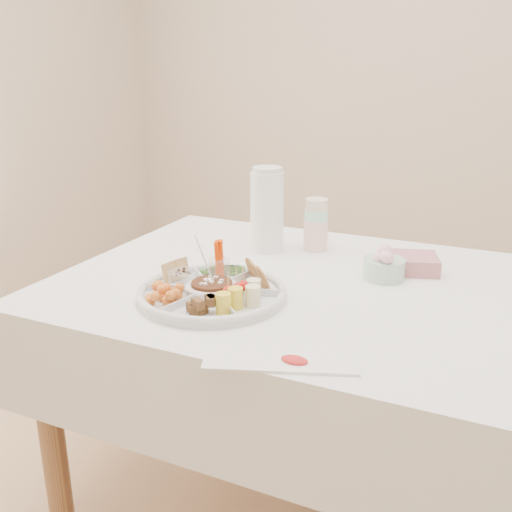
% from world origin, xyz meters
% --- Properties ---
extents(floor, '(4.00, 4.00, 0.00)m').
position_xyz_m(floor, '(0.00, 0.00, 0.00)').
color(floor, tan).
rests_on(floor, ground).
extents(wall_back, '(4.00, 0.02, 2.70)m').
position_xyz_m(wall_back, '(0.00, 2.00, 1.35)').
color(wall_back, beige).
rests_on(wall_back, ground).
extents(dining_table, '(1.52, 1.02, 0.76)m').
position_xyz_m(dining_table, '(0.00, 0.00, 0.38)').
color(dining_table, white).
rests_on(dining_table, floor).
extents(party_tray, '(0.47, 0.47, 0.04)m').
position_xyz_m(party_tray, '(-0.26, -0.22, 0.78)').
color(party_tray, white).
rests_on(party_tray, dining_table).
extents(bean_dip, '(0.13, 0.13, 0.04)m').
position_xyz_m(bean_dip, '(-0.26, -0.22, 0.79)').
color(bean_dip, '#56351A').
rests_on(bean_dip, party_tray).
extents(tortillas, '(0.12, 0.12, 0.06)m').
position_xyz_m(tortillas, '(-0.17, -0.12, 0.80)').
color(tortillas, '#A57433').
rests_on(tortillas, party_tray).
extents(carrot_cucumber, '(0.15, 0.15, 0.11)m').
position_xyz_m(carrot_cucumber, '(-0.30, -0.09, 0.82)').
color(carrot_cucumber, '#FC4200').
rests_on(carrot_cucumber, party_tray).
extents(pita_raisins, '(0.14, 0.14, 0.06)m').
position_xyz_m(pita_raisins, '(-0.39, -0.19, 0.80)').
color(pita_raisins, '#E4BB67').
rests_on(pita_raisins, party_tray).
extents(cherries, '(0.14, 0.14, 0.05)m').
position_xyz_m(cherries, '(-0.35, -0.31, 0.79)').
color(cherries, '#F2963E').
rests_on(cherries, party_tray).
extents(granola_chunks, '(0.11, 0.11, 0.04)m').
position_xyz_m(granola_chunks, '(-0.22, -0.34, 0.79)').
color(granola_chunks, brown).
rests_on(granola_chunks, party_tray).
extents(banana_tomato, '(0.15, 0.15, 0.10)m').
position_xyz_m(banana_tomato, '(-0.13, -0.25, 0.82)').
color(banana_tomato, '#E8C874').
rests_on(banana_tomato, party_tray).
extents(cup_stack, '(0.09, 0.09, 0.22)m').
position_xyz_m(cup_stack, '(-0.15, 0.29, 0.87)').
color(cup_stack, beige).
rests_on(cup_stack, dining_table).
extents(thermos, '(0.11, 0.11, 0.28)m').
position_xyz_m(thermos, '(-0.29, 0.22, 0.90)').
color(thermos, white).
rests_on(thermos, dining_table).
extents(flower_bowl, '(0.13, 0.13, 0.09)m').
position_xyz_m(flower_bowl, '(0.11, 0.11, 0.80)').
color(flower_bowl, '#B3E1C6').
rests_on(flower_bowl, dining_table).
extents(napkin_stack, '(0.18, 0.16, 0.05)m').
position_xyz_m(napkin_stack, '(0.17, 0.21, 0.78)').
color(napkin_stack, '#B8727B').
rests_on(napkin_stack, dining_table).
extents(placemat, '(0.33, 0.21, 0.01)m').
position_xyz_m(placemat, '(0.03, -0.45, 0.76)').
color(placemat, silver).
rests_on(placemat, dining_table).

